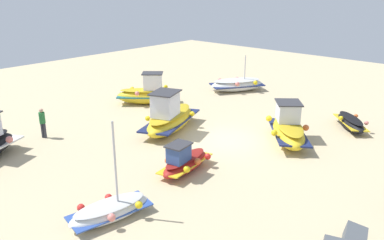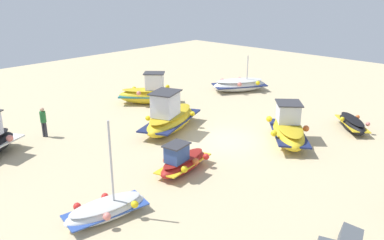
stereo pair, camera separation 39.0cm
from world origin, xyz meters
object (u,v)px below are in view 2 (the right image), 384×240
(fishing_boat_2, at_px, (150,93))
(fishing_boat_1, at_px, (170,117))
(fishing_boat_4, at_px, (106,209))
(fishing_boat_6, at_px, (352,123))
(fishing_boat_5, at_px, (239,85))
(fishing_boat_0, at_px, (288,129))
(fishing_boat_7, at_px, (183,161))
(person_walking, at_px, (43,120))

(fishing_boat_2, bearing_deg, fishing_boat_1, -71.16)
(fishing_boat_4, xyz_separation_m, fishing_boat_6, (-15.09, 2.79, 0.04))
(fishing_boat_5, bearing_deg, fishing_boat_0, 82.51)
(fishing_boat_5, bearing_deg, fishing_boat_7, 58.54)
(fishing_boat_0, relative_size, fishing_boat_5, 0.96)
(fishing_boat_1, height_order, fishing_boat_5, fishing_boat_5)
(fishing_boat_7, bearing_deg, fishing_boat_4, -1.45)
(fishing_boat_0, xyz_separation_m, person_walking, (8.49, -10.19, 0.25))
(fishing_boat_7, bearing_deg, person_walking, -84.90)
(fishing_boat_2, bearing_deg, person_walking, -127.55)
(fishing_boat_4, xyz_separation_m, fishing_boat_5, (-17.64, -7.17, 0.16))
(fishing_boat_2, xyz_separation_m, fishing_boat_6, (-4.47, 12.51, -0.36))
(fishing_boat_0, height_order, fishing_boat_5, fishing_boat_5)
(fishing_boat_0, distance_m, fishing_boat_5, 10.61)
(fishing_boat_5, bearing_deg, fishing_boat_1, 45.37)
(fishing_boat_1, bearing_deg, fishing_boat_4, 10.93)
(fishing_boat_6, bearing_deg, fishing_boat_0, -65.68)
(fishing_boat_1, distance_m, fishing_boat_2, 5.65)
(fishing_boat_4, height_order, fishing_boat_6, fishing_boat_4)
(fishing_boat_4, xyz_separation_m, fishing_boat_7, (-4.55, -0.60, 0.15))
(fishing_boat_2, relative_size, fishing_boat_6, 1.43)
(fishing_boat_1, distance_m, fishing_boat_6, 10.53)
(fishing_boat_2, bearing_deg, fishing_boat_5, 28.59)
(fishing_boat_6, bearing_deg, fishing_boat_1, -89.21)
(fishing_boat_0, relative_size, fishing_boat_4, 1.16)
(fishing_boat_0, distance_m, fishing_boat_6, 4.55)
(fishing_boat_2, bearing_deg, fishing_boat_0, -39.92)
(fishing_boat_4, relative_size, fishing_boat_6, 1.26)
(fishing_boat_0, relative_size, fishing_boat_1, 0.83)
(fishing_boat_0, height_order, fishing_boat_1, fishing_boat_1)
(fishing_boat_0, xyz_separation_m, fishing_boat_7, (6.35, -1.64, -0.22))
(fishing_boat_1, relative_size, fishing_boat_2, 1.23)
(fishing_boat_1, height_order, fishing_boat_2, fishing_boat_1)
(fishing_boat_2, xyz_separation_m, person_walking, (8.21, 0.56, 0.23))
(fishing_boat_5, bearing_deg, fishing_boat_6, 107.54)
(fishing_boat_7, bearing_deg, fishing_boat_1, -136.75)
(person_walking, bearing_deg, fishing_boat_6, -69.17)
(fishing_boat_5, distance_m, person_walking, 15.36)
(fishing_boat_2, height_order, fishing_boat_7, fishing_boat_2)
(fishing_boat_0, bearing_deg, fishing_boat_1, 78.04)
(fishing_boat_1, height_order, fishing_boat_7, fishing_boat_1)
(fishing_boat_6, relative_size, fishing_boat_7, 0.92)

